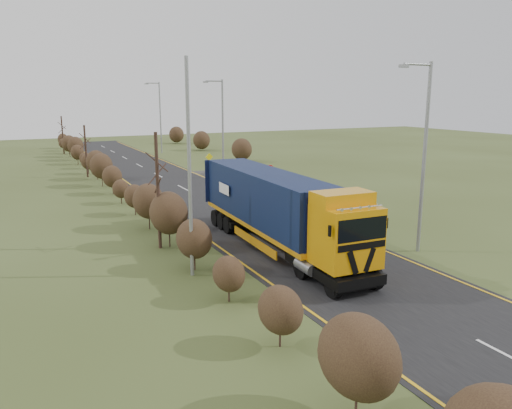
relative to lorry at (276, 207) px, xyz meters
The scene contains 14 objects.
ground 2.78m from the lorry, 41.76° to the right, with size 160.00×160.00×0.00m, color #3B461E.
road 9.31m from the lorry, 82.47° to the left, with size 8.00×120.00×0.02m, color black.
layby 20.57m from the lorry, 67.93° to the left, with size 6.00×18.00×0.02m, color #2C2A27.
lane_markings 9.01m from the lorry, 82.21° to the left, with size 7.52×116.00×0.01m.
hedgerow 8.39m from the lorry, 125.14° to the left, with size 2.24×102.04×6.05m.
lorry is the anchor object (origin of this frame).
car_red_hatchback 19.89m from the lorry, 68.66° to the left, with size 1.67×4.15×1.41m, color #9E0907.
car_blue_sedan 26.19m from the lorry, 72.46° to the left, with size 1.38×3.96×1.30m, color #0A103A.
streetlight_near 7.75m from the lorry, 28.63° to the right, with size 2.00×0.19×9.42m.
streetlight_mid 23.85m from the lorry, 74.26° to the left, with size 1.98×0.19×9.31m.
streetlight_far 46.69m from the lorry, 81.54° to the left, with size 2.04×0.19×9.63m.
left_pole 5.93m from the lorry, 162.12° to the right, with size 0.16×0.16×9.41m, color gray.
speed_sign 13.98m from the lorry, 63.51° to the left, with size 0.69×0.10×2.52m.
warning_board 26.68m from the lorry, 76.36° to the left, with size 0.80×0.11×2.09m.
Camera 1 is at (-13.10, -20.71, 7.83)m, focal length 35.00 mm.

